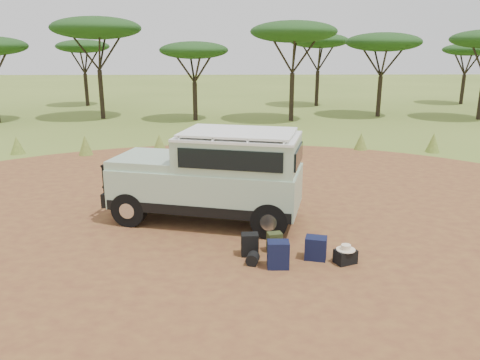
{
  "coord_description": "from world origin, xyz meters",
  "views": [
    {
      "loc": [
        0.08,
        -11.31,
        4.4
      ],
      "look_at": [
        0.38,
        0.69,
        1.0
      ],
      "focal_mm": 35.0,
      "sensor_mm": 36.0,
      "label": 1
    }
  ],
  "objects_px": {
    "safari_vehicle": "(213,178)",
    "backpack_navy": "(278,255)",
    "walking_staff": "(123,184)",
    "backpack_black": "(250,245)",
    "duffel_navy": "(316,248)",
    "backpack_olive": "(274,242)",
    "hard_case": "(345,257)"
  },
  "relations": [
    {
      "from": "walking_staff",
      "to": "backpack_olive",
      "type": "height_order",
      "value": "walking_staff"
    },
    {
      "from": "safari_vehicle",
      "to": "duffel_navy",
      "type": "relative_size",
      "value": 10.44
    },
    {
      "from": "walking_staff",
      "to": "backpack_olive",
      "type": "distance_m",
      "value": 4.91
    },
    {
      "from": "backpack_navy",
      "to": "backpack_olive",
      "type": "height_order",
      "value": "backpack_navy"
    },
    {
      "from": "backpack_black",
      "to": "walking_staff",
      "type": "bearing_deg",
      "value": 136.47
    },
    {
      "from": "walking_staff",
      "to": "hard_case",
      "type": "relative_size",
      "value": 3.67
    },
    {
      "from": "backpack_navy",
      "to": "backpack_olive",
      "type": "xyz_separation_m",
      "value": [
        0.01,
        0.82,
        -0.07
      ]
    },
    {
      "from": "hard_case",
      "to": "backpack_black",
      "type": "bearing_deg",
      "value": 144.96
    },
    {
      "from": "backpack_olive",
      "to": "hard_case",
      "type": "relative_size",
      "value": 1.02
    },
    {
      "from": "walking_staff",
      "to": "backpack_black",
      "type": "bearing_deg",
      "value": -86.36
    },
    {
      "from": "walking_staff",
      "to": "duffel_navy",
      "type": "height_order",
      "value": "walking_staff"
    },
    {
      "from": "backpack_black",
      "to": "backpack_olive",
      "type": "bearing_deg",
      "value": 18.52
    },
    {
      "from": "backpack_olive",
      "to": "duffel_navy",
      "type": "relative_size",
      "value": 0.87
    },
    {
      "from": "backpack_black",
      "to": "duffel_navy",
      "type": "xyz_separation_m",
      "value": [
        1.41,
        -0.22,
        -0.0
      ]
    },
    {
      "from": "walking_staff",
      "to": "backpack_navy",
      "type": "height_order",
      "value": "walking_staff"
    },
    {
      "from": "backpack_black",
      "to": "backpack_olive",
      "type": "height_order",
      "value": "backpack_black"
    },
    {
      "from": "walking_staff",
      "to": "backpack_olive",
      "type": "relative_size",
      "value": 3.58
    },
    {
      "from": "backpack_navy",
      "to": "duffel_navy",
      "type": "height_order",
      "value": "backpack_navy"
    },
    {
      "from": "backpack_olive",
      "to": "duffel_navy",
      "type": "distance_m",
      "value": 0.95
    },
    {
      "from": "safari_vehicle",
      "to": "backpack_navy",
      "type": "height_order",
      "value": "safari_vehicle"
    },
    {
      "from": "backpack_olive",
      "to": "hard_case",
      "type": "distance_m",
      "value": 1.58
    },
    {
      "from": "backpack_black",
      "to": "duffel_navy",
      "type": "height_order",
      "value": "backpack_black"
    },
    {
      "from": "walking_staff",
      "to": "backpack_navy",
      "type": "xyz_separation_m",
      "value": [
        3.95,
        -3.67,
        -0.48
      ]
    },
    {
      "from": "backpack_olive",
      "to": "duffel_navy",
      "type": "bearing_deg",
      "value": -37.96
    },
    {
      "from": "safari_vehicle",
      "to": "backpack_black",
      "type": "height_order",
      "value": "safari_vehicle"
    },
    {
      "from": "safari_vehicle",
      "to": "backpack_black",
      "type": "distance_m",
      "value": 2.53
    },
    {
      "from": "backpack_olive",
      "to": "duffel_navy",
      "type": "height_order",
      "value": "duffel_navy"
    },
    {
      "from": "backpack_navy",
      "to": "safari_vehicle",
      "type": "bearing_deg",
      "value": 118.24
    },
    {
      "from": "safari_vehicle",
      "to": "backpack_navy",
      "type": "bearing_deg",
      "value": -48.8
    },
    {
      "from": "backpack_olive",
      "to": "hard_case",
      "type": "height_order",
      "value": "backpack_olive"
    },
    {
      "from": "backpack_black",
      "to": "duffel_navy",
      "type": "distance_m",
      "value": 1.43
    },
    {
      "from": "walking_staff",
      "to": "backpack_black",
      "type": "relative_size",
      "value": 3.12
    }
  ]
}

